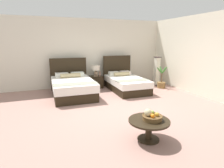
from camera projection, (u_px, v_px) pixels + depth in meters
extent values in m
cube|color=#9F776C|center=(120.00, 109.00, 5.29)|extent=(9.93, 9.92, 0.02)
cube|color=silver|center=(91.00, 53.00, 7.87)|extent=(9.93, 0.12, 2.74)
cube|color=silver|center=(202.00, 56.00, 6.44)|extent=(0.12, 5.52, 2.74)
cube|color=black|center=(73.00, 92.00, 6.52)|extent=(1.34, 2.04, 0.31)
cube|color=white|center=(73.00, 84.00, 6.45)|extent=(1.38, 2.08, 0.25)
cube|color=black|center=(69.00, 74.00, 7.37)|extent=(1.38, 0.09, 1.22)
cube|color=white|center=(62.00, 75.00, 7.00)|extent=(0.47, 0.31, 0.14)
cube|color=white|center=(77.00, 74.00, 7.19)|extent=(0.47, 0.31, 0.14)
cylinder|color=tan|center=(71.00, 75.00, 6.87)|extent=(0.72, 0.16, 0.15)
cube|color=gray|center=(76.00, 84.00, 5.84)|extent=(1.37, 0.45, 0.01)
cube|color=black|center=(126.00, 87.00, 7.22)|extent=(1.16, 1.99, 0.27)
cube|color=white|center=(127.00, 81.00, 7.16)|extent=(1.20, 2.03, 0.22)
cube|color=black|center=(117.00, 71.00, 8.04)|extent=(1.20, 0.09, 1.26)
cube|color=white|center=(114.00, 73.00, 7.71)|extent=(0.41, 0.31, 0.14)
cube|color=white|center=(125.00, 73.00, 7.87)|extent=(0.41, 0.31, 0.14)
cylinder|color=tan|center=(122.00, 74.00, 7.56)|extent=(0.62, 0.16, 0.15)
cube|color=gray|center=(132.00, 80.00, 6.67)|extent=(1.19, 0.43, 0.01)
cube|color=black|center=(96.00, 82.00, 7.65)|extent=(0.49, 0.43, 0.48)
sphere|color=tan|center=(98.00, 81.00, 7.42)|extent=(0.02, 0.02, 0.02)
cylinder|color=tan|center=(96.00, 76.00, 7.61)|extent=(0.17, 0.17, 0.02)
ellipsoid|color=tan|center=(96.00, 73.00, 7.59)|extent=(0.16, 0.16, 0.18)
cylinder|color=#99844C|center=(96.00, 71.00, 7.56)|extent=(0.02, 0.02, 0.04)
cylinder|color=beige|center=(96.00, 68.00, 7.54)|extent=(0.33, 0.33, 0.18)
cylinder|color=#9D725C|center=(100.00, 74.00, 7.59)|extent=(0.07, 0.07, 0.18)
torus|color=#9D725C|center=(100.00, 71.00, 7.57)|extent=(0.07, 0.07, 0.01)
cylinder|color=black|center=(148.00, 139.00, 3.64)|extent=(0.42, 0.42, 0.02)
cylinder|color=black|center=(149.00, 131.00, 3.61)|extent=(0.12, 0.12, 0.37)
cylinder|color=black|center=(149.00, 121.00, 3.56)|extent=(0.78, 0.78, 0.04)
cylinder|color=brown|center=(152.00, 118.00, 3.55)|extent=(0.36, 0.36, 0.08)
torus|color=brown|center=(152.00, 116.00, 3.54)|extent=(0.38, 0.38, 0.02)
sphere|color=gold|center=(157.00, 114.00, 3.52)|extent=(0.08, 0.08, 0.08)
sphere|color=#92B045|center=(152.00, 113.00, 3.61)|extent=(0.08, 0.08, 0.08)
sphere|color=#C5B889|center=(148.00, 113.00, 3.54)|extent=(0.14, 0.14, 0.14)
sphere|color=orange|center=(153.00, 116.00, 3.46)|extent=(0.08, 0.08, 0.08)
sphere|color=red|center=(147.00, 113.00, 3.80)|extent=(0.08, 0.08, 0.08)
cube|color=#2D1E22|center=(156.00, 85.00, 8.20)|extent=(0.23, 0.23, 0.03)
cube|color=silver|center=(157.00, 71.00, 8.07)|extent=(0.19, 0.19, 1.15)
cube|color=#2D1E22|center=(158.00, 57.00, 7.94)|extent=(0.23, 0.23, 0.02)
cylinder|color=brown|center=(161.00, 85.00, 7.67)|extent=(0.32, 0.32, 0.23)
cylinder|color=brown|center=(162.00, 78.00, 7.60)|extent=(0.04, 0.04, 0.36)
ellipsoid|color=#407A33|center=(164.00, 70.00, 7.58)|extent=(0.23, 0.08, 0.27)
ellipsoid|color=#407A33|center=(161.00, 70.00, 7.62)|extent=(0.08, 0.24, 0.31)
ellipsoid|color=#407A33|center=(160.00, 70.00, 7.47)|extent=(0.31, 0.10, 0.30)
ellipsoid|color=#407A33|center=(164.00, 70.00, 7.41)|extent=(0.08, 0.32, 0.35)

